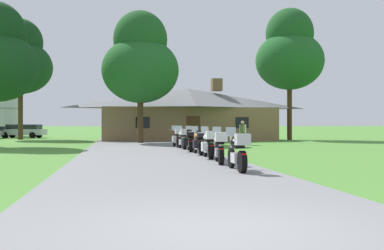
# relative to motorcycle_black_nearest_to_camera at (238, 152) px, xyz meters

# --- Properties ---
(ground_plane) EXTENTS (500.00, 500.00, 0.00)m
(ground_plane) POSITION_rel_motorcycle_black_nearest_to_camera_xyz_m (-2.12, 13.02, -0.62)
(ground_plane) COLOR #4C8433
(asphalt_driveway) EXTENTS (6.40, 80.00, 0.06)m
(asphalt_driveway) POSITION_rel_motorcycle_black_nearest_to_camera_xyz_m (-2.12, 11.02, -0.59)
(asphalt_driveway) COLOR slate
(asphalt_driveway) RESTS_ON ground
(motorcycle_black_nearest_to_camera) EXTENTS (0.66, 2.08, 1.30)m
(motorcycle_black_nearest_to_camera) POSITION_rel_motorcycle_black_nearest_to_camera_xyz_m (0.00, 0.00, 0.00)
(motorcycle_black_nearest_to_camera) COLOR black
(motorcycle_black_nearest_to_camera) RESTS_ON asphalt_driveway
(motorcycle_white_second_in_row) EXTENTS (0.73, 2.08, 1.30)m
(motorcycle_white_second_in_row) POSITION_rel_motorcycle_black_nearest_to_camera_xyz_m (0.02, 2.53, 0.00)
(motorcycle_white_second_in_row) COLOR black
(motorcycle_white_second_in_row) RESTS_ON asphalt_driveway
(motorcycle_white_third_in_row) EXTENTS (0.73, 2.08, 1.30)m
(motorcycle_white_third_in_row) POSITION_rel_motorcycle_black_nearest_to_camera_xyz_m (0.11, 4.85, -0.01)
(motorcycle_white_third_in_row) COLOR black
(motorcycle_white_third_in_row) RESTS_ON asphalt_driveway
(motorcycle_orange_fourth_in_row) EXTENTS (0.74, 2.08, 1.30)m
(motorcycle_orange_fourth_in_row) POSITION_rel_motorcycle_black_nearest_to_camera_xyz_m (0.12, 7.15, -0.01)
(motorcycle_orange_fourth_in_row) COLOR black
(motorcycle_orange_fourth_in_row) RESTS_ON asphalt_driveway
(motorcycle_orange_fifth_in_row) EXTENTS (0.81, 2.08, 1.30)m
(motorcycle_orange_fifth_in_row) POSITION_rel_motorcycle_black_nearest_to_camera_xyz_m (0.07, 9.51, -0.01)
(motorcycle_orange_fifth_in_row) COLOR black
(motorcycle_orange_fifth_in_row) RESTS_ON asphalt_driveway
(motorcycle_silver_sixth_in_row) EXTENTS (0.66, 2.08, 1.30)m
(motorcycle_silver_sixth_in_row) POSITION_rel_motorcycle_black_nearest_to_camera_xyz_m (0.00, 11.79, 0.00)
(motorcycle_silver_sixth_in_row) COLOR black
(motorcycle_silver_sixth_in_row) RESTS_ON asphalt_driveway
(motorcycle_red_farthest_in_row) EXTENTS (0.77, 2.08, 1.30)m
(motorcycle_red_farthest_in_row) POSITION_rel_motorcycle_black_nearest_to_camera_xyz_m (-0.03, 13.93, -0.01)
(motorcycle_red_farthest_in_row) COLOR black
(motorcycle_red_farthest_in_row) RESTS_ON asphalt_driveway
(stone_lodge) EXTENTS (15.55, 6.72, 5.50)m
(stone_lodge) POSITION_rel_motorcycle_black_nearest_to_camera_xyz_m (2.45, 26.00, 1.75)
(stone_lodge) COLOR brown
(stone_lodge) RESTS_ON ground
(bystander_olive_shirt_near_lodge) EXTENTS (0.40, 0.45, 1.67)m
(bystander_olive_shirt_near_lodge) POSITION_rel_motorcycle_black_nearest_to_camera_xyz_m (4.84, 16.69, 0.31)
(bystander_olive_shirt_near_lodge) COLOR #75664C
(bystander_olive_shirt_near_lodge) RESTS_ON ground
(bystander_white_shirt_beside_signpost) EXTENTS (0.52, 0.33, 1.67)m
(bystander_white_shirt_beside_signpost) POSITION_rel_motorcycle_black_nearest_to_camera_xyz_m (4.93, 16.88, 0.31)
(bystander_white_shirt_beside_signpost) COLOR black
(bystander_white_shirt_beside_signpost) RESTS_ON ground
(tree_by_lodge_front) EXTENTS (5.70, 5.70, 9.85)m
(tree_by_lodge_front) POSITION_rel_motorcycle_black_nearest_to_camera_xyz_m (-1.96, 20.28, 5.49)
(tree_by_lodge_front) COLOR #422D19
(tree_by_lodge_front) RESTS_ON ground
(tree_right_of_lodge) EXTENTS (6.16, 6.16, 11.96)m
(tree_right_of_lodge) POSITION_rel_motorcycle_black_nearest_to_camera_xyz_m (11.77, 25.54, 7.29)
(tree_right_of_lodge) COLOR #422D19
(tree_right_of_lodge) RESTS_ON ground
(tree_left_far) EXTENTS (5.80, 5.80, 11.22)m
(tree_left_far) POSITION_rel_motorcycle_black_nearest_to_camera_xyz_m (-12.58, 30.36, 6.78)
(tree_left_far) COLOR #422D19
(tree_left_far) RESTS_ON ground
(metal_silo_distant) EXTENTS (3.68, 3.68, 7.42)m
(metal_silo_distant) POSITION_rel_motorcycle_black_nearest_to_camera_xyz_m (-17.04, 42.60, 3.10)
(metal_silo_distant) COLOR #B2B7BC
(metal_silo_distant) RESTS_ON ground
(parked_silver_suv_far_left) EXTENTS (4.88, 2.73, 1.40)m
(parked_silver_suv_far_left) POSITION_rel_motorcycle_black_nearest_to_camera_xyz_m (-13.35, 35.14, 0.16)
(parked_silver_suv_far_left) COLOR #ADAFB7
(parked_silver_suv_far_left) RESTS_ON ground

